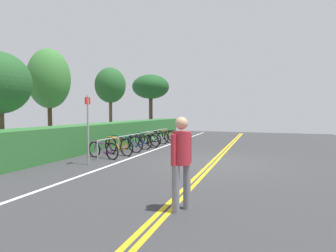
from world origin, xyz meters
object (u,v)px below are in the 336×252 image
(bicycle_1, at_px, (119,146))
(pedestrian, at_px, (181,157))
(bicycle_0, at_px, (103,150))
(bike_rack, at_px, (141,136))
(bicycle_4, at_px, (143,141))
(bicycle_8, at_px, (165,135))
(bicycle_5, at_px, (147,139))
(bicycle_7, at_px, (161,136))
(tree_mid, at_px, (49,79))
(tree_far_right, at_px, (110,86))
(sign_post_near, at_px, (88,123))
(bicycle_3, at_px, (135,143))
(tree_extra, at_px, (151,87))
(bicycle_6, at_px, (154,138))
(bicycle_2, at_px, (125,144))

(bicycle_1, bearing_deg, pedestrian, -140.99)
(bicycle_0, bearing_deg, bike_rack, -0.60)
(bicycle_4, distance_m, bicycle_8, 3.35)
(bicycle_5, distance_m, bicycle_7, 1.75)
(bicycle_0, distance_m, bicycle_8, 6.80)
(bicycle_5, height_order, tree_mid, tree_mid)
(pedestrian, bearing_deg, tree_mid, 54.66)
(tree_far_right, bearing_deg, sign_post_near, -153.76)
(sign_post_near, bearing_deg, bicycle_0, 10.47)
(bicycle_3, bearing_deg, bicycle_0, 179.01)
(bicycle_0, xyz_separation_m, tree_mid, (1.68, 4.08, 3.08))
(tree_mid, distance_m, tree_extra, 10.39)
(bicycle_4, bearing_deg, tree_mid, 112.71)
(bicycle_0, bearing_deg, tree_far_right, 28.87)
(bicycle_8, xyz_separation_m, tree_extra, (5.21, 3.16, 3.50))
(bicycle_3, xyz_separation_m, bicycle_8, (4.15, -0.06, 0.01))
(tree_extra, bearing_deg, bicycle_4, -159.54)
(bicycle_0, bearing_deg, tree_mid, 67.64)
(bicycle_6, height_order, tree_extra, tree_extra)
(bicycle_8, xyz_separation_m, pedestrian, (-11.16, -4.33, 0.65))
(bicycle_3, distance_m, sign_post_near, 4.07)
(bicycle_3, relative_size, bicycle_8, 0.96)
(bicycle_4, bearing_deg, bike_rack, 108.35)
(bicycle_0, bearing_deg, bicycle_3, -0.99)
(bicycle_1, relative_size, pedestrian, 0.98)
(bicycle_6, bearing_deg, sign_post_near, -178.36)
(tree_mid, bearing_deg, bicycle_0, -112.36)
(tree_extra, bearing_deg, bicycle_6, -156.02)
(bicycle_2, distance_m, bicycle_4, 1.65)
(sign_post_near, height_order, tree_mid, tree_mid)
(bike_rack, xyz_separation_m, sign_post_near, (-4.68, -0.20, 0.84))
(sign_post_near, bearing_deg, pedestrian, -126.35)
(bicycle_8, bearing_deg, bicycle_0, 179.07)
(bicycle_2, relative_size, tree_extra, 0.38)
(bicycle_1, relative_size, sign_post_near, 0.71)
(bicycle_2, relative_size, bicycle_8, 1.09)
(bicycle_1, height_order, tree_mid, tree_mid)
(bicycle_5, height_order, pedestrian, pedestrian)
(bicycle_0, height_order, bicycle_8, bicycle_8)
(bicycle_6, bearing_deg, bicycle_4, -176.88)
(bicycle_8, height_order, sign_post_near, sign_post_near)
(tree_extra, bearing_deg, bicycle_1, -163.90)
(tree_mid, relative_size, tree_extra, 1.00)
(bike_rack, distance_m, bicycle_2, 1.62)
(bicycle_0, xyz_separation_m, bicycle_1, (0.95, -0.14, 0.05))
(bike_rack, distance_m, tree_extra, 9.70)
(pedestrian, relative_size, tree_extra, 0.35)
(bicycle_4, bearing_deg, bicycle_5, 7.77)
(bicycle_1, height_order, bicycle_2, bicycle_2)
(bicycle_3, xyz_separation_m, tree_far_right, (4.06, 3.74, 3.19))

